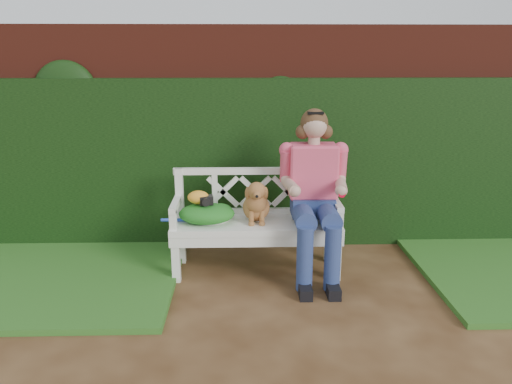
{
  "coord_description": "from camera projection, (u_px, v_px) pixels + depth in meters",
  "views": [
    {
      "loc": [
        -0.52,
        -3.26,
        1.92
      ],
      "look_at": [
        -0.4,
        0.97,
        0.75
      ],
      "focal_mm": 35.0,
      "sensor_mm": 36.0,
      "label": 1
    }
  ],
  "objects": [
    {
      "name": "camera_item",
      "position": [
        206.0,
        200.0,
        4.37
      ],
      "size": [
        0.13,
        0.11,
        0.08
      ],
      "primitive_type": "cube",
      "rotation": [
        0.0,
        0.0,
        0.16
      ],
      "color": "black",
      "rests_on": "green_bag"
    },
    {
      "name": "ivy_hedge",
      "position": [
        293.0,
        164.0,
        5.06
      ],
      "size": [
        10.0,
        0.18,
        1.7
      ],
      "primitive_type": "cube",
      "color": "#1B3B12",
      "rests_on": "ground"
    },
    {
      "name": "baseball_glove",
      "position": [
        198.0,
        197.0,
        4.38
      ],
      "size": [
        0.23,
        0.2,
        0.12
      ],
      "primitive_type": "ellipsoid",
      "rotation": [
        0.0,
        0.0,
        0.42
      ],
      "color": "orange",
      "rests_on": "green_bag"
    },
    {
      "name": "garden_bench",
      "position": [
        256.0,
        246.0,
        4.53
      ],
      "size": [
        1.62,
        0.71,
        0.48
      ],
      "primitive_type": null,
      "rotation": [
        0.0,
        0.0,
        -0.07
      ],
      "color": "white",
      "rests_on": "ground"
    },
    {
      "name": "grass_left",
      "position": [
        33.0,
        274.0,
        4.46
      ],
      "size": [
        2.6,
        2.0,
        0.05
      ],
      "primitive_type": "cube",
      "color": "#2B5F20",
      "rests_on": "ground"
    },
    {
      "name": "dog",
      "position": [
        256.0,
        200.0,
        4.41
      ],
      "size": [
        0.36,
        0.42,
        0.39
      ],
      "primitive_type": null,
      "rotation": [
        0.0,
        0.0,
        0.35
      ],
      "color": "brown",
      "rests_on": "garden_bench"
    },
    {
      "name": "seated_woman",
      "position": [
        313.0,
        193.0,
        4.39
      ],
      "size": [
        0.64,
        0.85,
        1.49
      ],
      "primitive_type": null,
      "rotation": [
        0.0,
        0.0,
        -0.02
      ],
      "color": "#FB4062",
      "rests_on": "ground"
    },
    {
      "name": "tennis_racket",
      "position": [
        206.0,
        220.0,
        4.45
      ],
      "size": [
        0.64,
        0.31,
        0.03
      ],
      "primitive_type": null,
      "rotation": [
        0.0,
        0.0,
        0.08
      ],
      "color": "white",
      "rests_on": "garden_bench"
    },
    {
      "name": "green_bag",
      "position": [
        207.0,
        213.0,
        4.42
      ],
      "size": [
        0.59,
        0.52,
        0.17
      ],
      "primitive_type": null,
      "rotation": [
        0.0,
        0.0,
        -0.34
      ],
      "color": "#2D8D30",
      "rests_on": "garden_bench"
    },
    {
      "name": "ground",
      "position": [
        314.0,
        325.0,
        3.67
      ],
      "size": [
        60.0,
        60.0,
        0.0
      ],
      "primitive_type": "plane",
      "color": "#3B220F"
    },
    {
      "name": "brick_wall",
      "position": [
        292.0,
        136.0,
        5.2
      ],
      "size": [
        10.0,
        0.3,
        2.2
      ],
      "primitive_type": "cube",
      "color": "#5E2116",
      "rests_on": "ground"
    }
  ]
}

